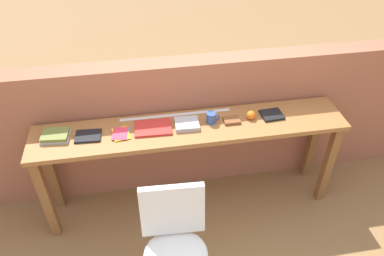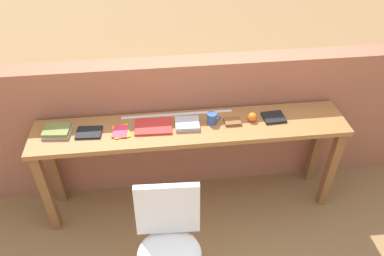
{
  "view_description": "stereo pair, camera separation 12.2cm",
  "coord_description": "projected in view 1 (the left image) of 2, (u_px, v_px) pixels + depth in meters",
  "views": [
    {
      "loc": [
        -0.38,
        -2.0,
        2.69
      ],
      "look_at": [
        0.0,
        0.25,
        0.9
      ],
      "focal_mm": 35.0,
      "sensor_mm": 36.0,
      "label": 1
    },
    {
      "loc": [
        -0.26,
        -2.02,
        2.69
      ],
      "look_at": [
        0.0,
        0.25,
        0.9
      ],
      "focal_mm": 35.0,
      "sensor_mm": 36.0,
      "label": 2
    }
  ],
  "objects": [
    {
      "name": "leather_journal_brown",
      "position": [
        232.0,
        120.0,
        2.99
      ],
      "size": [
        0.13,
        0.1,
        0.02
      ],
      "primitive_type": "cube",
      "rotation": [
        0.0,
        0.0,
        0.0
      ],
      "color": "brown",
      "rests_on": "sideboard"
    },
    {
      "name": "ruler_metal_back_edge",
      "position": [
        176.0,
        115.0,
        3.07
      ],
      "size": [
        0.91,
        0.03,
        0.0
      ],
      "primitive_type": "cube",
      "color": "silver",
      "rests_on": "sideboard"
    },
    {
      "name": "book_grey_hardcover",
      "position": [
        187.0,
        124.0,
        2.95
      ],
      "size": [
        0.19,
        0.18,
        0.04
      ],
      "primitive_type": "cube",
      "rotation": [
        0.0,
        0.0,
        -0.04
      ],
      "color": "#9E9EA3",
      "rests_on": "sideboard"
    },
    {
      "name": "book_open_centre",
      "position": [
        153.0,
        128.0,
        2.92
      ],
      "size": [
        0.3,
        0.22,
        0.02
      ],
      "primitive_type": "cube",
      "rotation": [
        0.0,
        0.0,
        -0.04
      ],
      "color": "red",
      "rests_on": "sideboard"
    },
    {
      "name": "pamphlet_pile_colourful",
      "position": [
        121.0,
        133.0,
        2.87
      ],
      "size": [
        0.15,
        0.18,
        0.01
      ],
      "color": "#3399D8",
      "rests_on": "sideboard"
    },
    {
      "name": "ground_plane",
      "position": [
        197.0,
        226.0,
        3.27
      ],
      "size": [
        40.0,
        40.0,
        0.0
      ],
      "primitive_type": "plane",
      "color": "olive"
    },
    {
      "name": "book_stack_leftmost",
      "position": [
        55.0,
        136.0,
        2.83
      ],
      "size": [
        0.22,
        0.18,
        0.05
      ],
      "color": "#9E9EA3",
      "rests_on": "sideboard"
    },
    {
      "name": "magazine_cycling",
      "position": [
        88.0,
        136.0,
        2.84
      ],
      "size": [
        0.2,
        0.16,
        0.02
      ],
      "primitive_type": "cube",
      "rotation": [
        0.0,
        0.0,
        -0.07
      ],
      "color": "black",
      "rests_on": "sideboard"
    },
    {
      "name": "sports_ball_small",
      "position": [
        251.0,
        115.0,
        3.01
      ],
      "size": [
        0.07,
        0.07,
        0.07
      ],
      "primitive_type": "sphere",
      "color": "orange",
      "rests_on": "sideboard"
    },
    {
      "name": "brick_wall_back",
      "position": [
        185.0,
        124.0,
        3.37
      ],
      "size": [
        6.0,
        0.2,
        1.28
      ],
      "primitive_type": "cube",
      "color": "#9E5B42",
      "rests_on": "ground"
    },
    {
      "name": "book_repair_rightmost",
      "position": [
        272.0,
        115.0,
        3.06
      ],
      "size": [
        0.18,
        0.16,
        0.02
      ],
      "primitive_type": "cube",
      "rotation": [
        0.0,
        0.0,
        0.06
      ],
      "color": "black",
      "rests_on": "sideboard"
    },
    {
      "name": "chair_white_moulded",
      "position": [
        175.0,
        240.0,
        2.54
      ],
      "size": [
        0.46,
        0.47,
        0.89
      ],
      "color": "white",
      "rests_on": "ground"
    },
    {
      "name": "sideboard",
      "position": [
        191.0,
        140.0,
        3.04
      ],
      "size": [
        2.5,
        0.44,
        0.88
      ],
      "color": "#996033",
      "rests_on": "ground"
    },
    {
      "name": "mug",
      "position": [
        211.0,
        118.0,
        2.97
      ],
      "size": [
        0.11,
        0.08,
        0.09
      ],
      "color": "#2D4C8C",
      "rests_on": "sideboard"
    }
  ]
}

